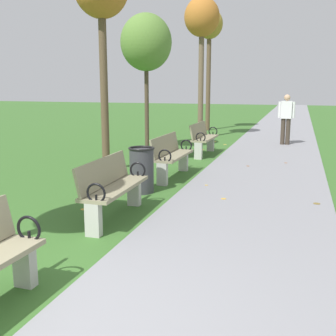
{
  "coord_description": "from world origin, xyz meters",
  "views": [
    {
      "loc": [
        2.05,
        -2.43,
        1.95
      ],
      "look_at": [
        -0.05,
        4.22,
        0.55
      ],
      "focal_mm": 44.53,
      "sensor_mm": 36.0,
      "label": 1
    }
  ],
  "objects_px": {
    "tree_4": "(202,21)",
    "pedestrian_walking": "(286,117)",
    "park_bench_2": "(112,187)",
    "park_bench_3": "(171,155)",
    "tree_3": "(146,43)",
    "trash_bin": "(142,170)",
    "park_bench_4": "(203,138)",
    "tree_5": "(209,29)"
  },
  "relations": [
    {
      "from": "tree_3",
      "to": "trash_bin",
      "type": "bearing_deg",
      "value": -70.83
    },
    {
      "from": "tree_3",
      "to": "tree_4",
      "type": "bearing_deg",
      "value": 76.03
    },
    {
      "from": "trash_bin",
      "to": "park_bench_4",
      "type": "bearing_deg",
      "value": 88.1
    },
    {
      "from": "tree_4",
      "to": "pedestrian_walking",
      "type": "bearing_deg",
      "value": -16.67
    },
    {
      "from": "tree_5",
      "to": "trash_bin",
      "type": "bearing_deg",
      "value": -84.17
    },
    {
      "from": "park_bench_2",
      "to": "pedestrian_walking",
      "type": "height_order",
      "value": "pedestrian_walking"
    },
    {
      "from": "park_bench_4",
      "to": "trash_bin",
      "type": "xyz_separation_m",
      "value": [
        -0.15,
        -4.43,
        -0.06
      ]
    },
    {
      "from": "tree_3",
      "to": "trash_bin",
      "type": "distance_m",
      "value": 5.64
    },
    {
      "from": "tree_4",
      "to": "pedestrian_walking",
      "type": "height_order",
      "value": "tree_4"
    },
    {
      "from": "park_bench_4",
      "to": "pedestrian_walking",
      "type": "relative_size",
      "value": 0.99
    },
    {
      "from": "tree_3",
      "to": "park_bench_3",
      "type": "bearing_deg",
      "value": -61.81
    },
    {
      "from": "park_bench_2",
      "to": "park_bench_3",
      "type": "height_order",
      "value": "same"
    },
    {
      "from": "park_bench_3",
      "to": "pedestrian_walking",
      "type": "distance_m",
      "value": 6.17
    },
    {
      "from": "park_bench_2",
      "to": "pedestrian_walking",
      "type": "bearing_deg",
      "value": 76.22
    },
    {
      "from": "park_bench_4",
      "to": "pedestrian_walking",
      "type": "distance_m",
      "value": 3.48
    },
    {
      "from": "park_bench_2",
      "to": "tree_4",
      "type": "height_order",
      "value": "tree_4"
    },
    {
      "from": "park_bench_3",
      "to": "tree_3",
      "type": "distance_m",
      "value": 4.58
    },
    {
      "from": "park_bench_4",
      "to": "tree_4",
      "type": "height_order",
      "value": "tree_4"
    },
    {
      "from": "pedestrian_walking",
      "to": "trash_bin",
      "type": "height_order",
      "value": "pedestrian_walking"
    },
    {
      "from": "tree_3",
      "to": "tree_4",
      "type": "height_order",
      "value": "tree_4"
    },
    {
      "from": "tree_3",
      "to": "trash_bin",
      "type": "relative_size",
      "value": 4.7
    },
    {
      "from": "park_bench_3",
      "to": "tree_4",
      "type": "relative_size",
      "value": 0.32
    },
    {
      "from": "park_bench_4",
      "to": "tree_3",
      "type": "bearing_deg",
      "value": 172.18
    },
    {
      "from": "tree_5",
      "to": "trash_bin",
      "type": "relative_size",
      "value": 6.01
    },
    {
      "from": "park_bench_2",
      "to": "tree_4",
      "type": "xyz_separation_m",
      "value": [
        -0.93,
        9.63,
        3.65
      ]
    },
    {
      "from": "park_bench_3",
      "to": "tree_5",
      "type": "bearing_deg",
      "value": 97.54
    },
    {
      "from": "park_bench_3",
      "to": "tree_3",
      "type": "xyz_separation_m",
      "value": [
        -1.77,
        3.31,
        2.64
      ]
    },
    {
      "from": "tree_4",
      "to": "park_bench_2",
      "type": "bearing_deg",
      "value": -84.48
    },
    {
      "from": "tree_4",
      "to": "trash_bin",
      "type": "distance_m",
      "value": 8.91
    },
    {
      "from": "park_bench_4",
      "to": "tree_5",
      "type": "relative_size",
      "value": 0.32
    },
    {
      "from": "park_bench_4",
      "to": "trash_bin",
      "type": "height_order",
      "value": "park_bench_4"
    },
    {
      "from": "park_bench_3",
      "to": "tree_5",
      "type": "distance_m",
      "value": 10.28
    },
    {
      "from": "tree_4",
      "to": "trash_bin",
      "type": "height_order",
      "value": "tree_4"
    },
    {
      "from": "pedestrian_walking",
      "to": "trash_bin",
      "type": "bearing_deg",
      "value": -107.74
    },
    {
      "from": "park_bench_4",
      "to": "tree_4",
      "type": "relative_size",
      "value": 0.32
    },
    {
      "from": "park_bench_3",
      "to": "trash_bin",
      "type": "bearing_deg",
      "value": -96.15
    },
    {
      "from": "park_bench_2",
      "to": "park_bench_4",
      "type": "bearing_deg",
      "value": 90.0
    },
    {
      "from": "tree_5",
      "to": "pedestrian_walking",
      "type": "bearing_deg",
      "value": -47.63
    },
    {
      "from": "park_bench_2",
      "to": "trash_bin",
      "type": "bearing_deg",
      "value": 95.35
    },
    {
      "from": "tree_3",
      "to": "tree_4",
      "type": "distance_m",
      "value": 3.63
    },
    {
      "from": "park_bench_4",
      "to": "tree_4",
      "type": "bearing_deg",
      "value": 104.38
    },
    {
      "from": "park_bench_3",
      "to": "park_bench_4",
      "type": "height_order",
      "value": "same"
    }
  ]
}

